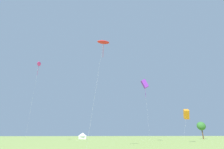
{
  "coord_description": "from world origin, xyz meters",
  "views": [
    {
      "loc": [
        -4.64,
        -2.58,
        1.78
      ],
      "look_at": [
        0.0,
        32.0,
        14.9
      ],
      "focal_mm": 25.63,
      "sensor_mm": 36.0,
      "label": 1
    }
  ],
  "objects_px": {
    "festival_tent_right": "(83,136)",
    "kite_orange_box": "(186,114)",
    "kite_magenta_parafoil": "(39,64)",
    "kite_red_parafoil": "(103,42)",
    "kite_purple_box": "(145,84)",
    "tree_distant_right": "(201,126)"
  },
  "relations": [
    {
      "from": "kite_orange_box",
      "to": "kite_red_parafoil",
      "type": "relative_size",
      "value": 0.45
    },
    {
      "from": "kite_orange_box",
      "to": "festival_tent_right",
      "type": "height_order",
      "value": "kite_orange_box"
    },
    {
      "from": "kite_orange_box",
      "to": "kite_red_parafoil",
      "type": "xyz_separation_m",
      "value": [
        -23.15,
        -14.77,
        10.61
      ]
    },
    {
      "from": "festival_tent_right",
      "to": "kite_orange_box",
      "type": "bearing_deg",
      "value": -48.84
    },
    {
      "from": "kite_orange_box",
      "to": "kite_magenta_parafoil",
      "type": "height_order",
      "value": "kite_magenta_parafoil"
    },
    {
      "from": "festival_tent_right",
      "to": "kite_magenta_parafoil",
      "type": "bearing_deg",
      "value": -134.23
    },
    {
      "from": "kite_orange_box",
      "to": "tree_distant_right",
      "type": "bearing_deg",
      "value": 49.47
    },
    {
      "from": "kite_magenta_parafoil",
      "to": "kite_purple_box",
      "type": "bearing_deg",
      "value": -14.08
    },
    {
      "from": "festival_tent_right",
      "to": "tree_distant_right",
      "type": "distance_m",
      "value": 50.3
    },
    {
      "from": "kite_red_parafoil",
      "to": "tree_distant_right",
      "type": "xyz_separation_m",
      "value": [
        45.5,
        40.91,
        -12.22
      ]
    },
    {
      "from": "kite_red_parafoil",
      "to": "kite_purple_box",
      "type": "relative_size",
      "value": 0.99
    },
    {
      "from": "kite_purple_box",
      "to": "tree_distant_right",
      "type": "xyz_separation_m",
      "value": [
        30.84,
        20.06,
        -11.42
      ]
    },
    {
      "from": "kite_orange_box",
      "to": "festival_tent_right",
      "type": "distance_m",
      "value": 42.16
    },
    {
      "from": "kite_orange_box",
      "to": "festival_tent_right",
      "type": "relative_size",
      "value": 2.13
    },
    {
      "from": "kite_magenta_parafoil",
      "to": "festival_tent_right",
      "type": "xyz_separation_m",
      "value": [
        16.14,
        16.58,
        -23.8
      ]
    },
    {
      "from": "kite_orange_box",
      "to": "tree_distant_right",
      "type": "height_order",
      "value": "kite_orange_box"
    },
    {
      "from": "kite_red_parafoil",
      "to": "festival_tent_right",
      "type": "xyz_separation_m",
      "value": [
        -4.38,
        46.25,
        -15.97
      ]
    },
    {
      "from": "tree_distant_right",
      "to": "kite_orange_box",
      "type": "bearing_deg",
      "value": -130.53
    },
    {
      "from": "kite_orange_box",
      "to": "kite_magenta_parafoil",
      "type": "relative_size",
      "value": 0.31
    },
    {
      "from": "kite_red_parafoil",
      "to": "festival_tent_right",
      "type": "distance_m",
      "value": 49.13
    },
    {
      "from": "kite_orange_box",
      "to": "kite_purple_box",
      "type": "height_order",
      "value": "kite_purple_box"
    },
    {
      "from": "kite_red_parafoil",
      "to": "tree_distant_right",
      "type": "height_order",
      "value": "kite_red_parafoil"
    }
  ]
}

